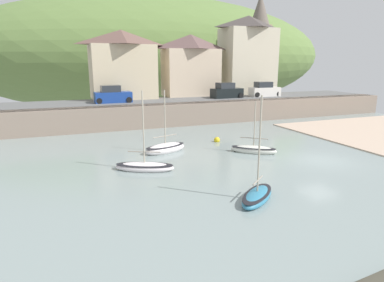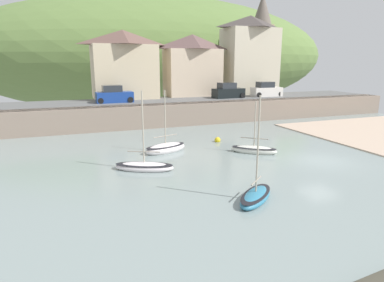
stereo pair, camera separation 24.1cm
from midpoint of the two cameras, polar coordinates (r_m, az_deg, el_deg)
The scene contains 14 objects.
quay_seawall at distance 39.62m, azimuth 4.52°, elevation 5.30°, with size 48.00×9.40×2.40m.
hillside_backdrop at distance 75.76m, azimuth -5.98°, elevation 14.39°, with size 80.00×44.00×24.07m.
waterfront_building_left at distance 43.78m, azimuth -11.46°, elevation 12.80°, with size 8.05×5.96×8.40m.
waterfront_building_centre at distance 46.25m, azimuth 0.24°, elevation 12.92°, with size 7.65×4.40×8.12m.
waterfront_building_right at distance 50.09m, azimuth 9.97°, elevation 14.34°, with size 7.67×5.17×10.91m.
church_with_spire at distance 55.86m, azimuth 11.90°, elevation 16.35°, with size 3.00×3.00×14.95m.
motorboat_with_cabin at distance 26.05m, azimuth -4.28°, elevation -1.24°, with size 3.79×2.36×5.01m.
fishing_boat_green at distance 21.87m, azimuth -7.89°, elevation -4.33°, with size 4.04×2.90×5.28m.
sailboat_nearest_shore at distance 17.37m, azimuth 11.26°, elevation -9.20°, with size 3.25×3.01×5.45m.
sailboat_white_hull at distance 26.18m, azimuth 10.82°, elevation -1.47°, with size 3.42×3.06×4.16m.
parked_car_near_slipway at distance 39.19m, azimuth -13.05°, elevation 7.64°, with size 4.15×1.82×1.95m.
parked_car_by_wall at distance 43.59m, azimuth 6.37°, elevation 8.43°, with size 4.23×2.06×1.95m.
parked_car_end_of_row at distance 46.48m, azimuth 12.75°, elevation 8.48°, with size 4.16×1.85×1.95m.
mooring_buoy at distance 29.43m, azimuth 4.63°, elevation 0.17°, with size 0.53×0.53×0.53m.
Camera 2 is at (-16.69, -18.00, 6.78)m, focal length 31.09 mm.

